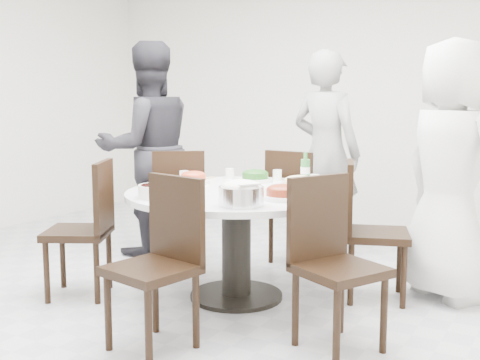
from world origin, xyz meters
The scene contains 22 objects.
floor centered at (0.00, 0.00, 0.00)m, with size 6.00×6.00×0.01m, color #BABABF.
wall_back centered at (0.00, 3.00, 1.40)m, with size 6.00×0.01×2.80m, color white.
dining_table centered at (0.27, 0.23, 0.38)m, with size 1.50×1.50×0.75m, color white.
chair_ne centered at (1.12, 0.69, 0.47)m, with size 0.42×0.42×0.95m, color black.
chair_n centered at (0.26, 1.30, 0.47)m, with size 0.42×0.42×0.95m, color black.
chair_nw centered at (-0.65, 0.83, 0.47)m, with size 0.42×0.42×0.95m, color black.
chair_sw centered at (-0.70, -0.28, 0.47)m, with size 0.42×0.42×0.95m, color black.
chair_s centered at (0.30, -0.74, 0.47)m, with size 0.42×0.42×0.95m, color black.
chair_se centered at (1.20, -0.23, 0.47)m, with size 0.42×0.42×0.95m, color black.
diner_right centered at (1.53, 0.98, 0.89)m, with size 0.87×0.56×1.78m, color silver.
diner_middle centered at (0.34, 1.65, 0.89)m, with size 0.65×0.43×1.78m, color black.
diner_left centered at (-1.01, 0.89, 0.93)m, with size 0.90×0.70×1.86m, color black.
dish_greens centered at (0.17, 0.69, 0.78)m, with size 0.25×0.25×0.07m, color white.
dish_pale centered at (0.62, 0.51, 0.79)m, with size 0.28×0.28×0.08m, color white.
dish_orange centered at (-0.18, 0.38, 0.78)m, with size 0.24×0.24×0.06m, color white.
dish_redbrown centered at (0.69, 0.09, 0.78)m, with size 0.27×0.27×0.07m, color white.
dish_tofu centered at (-0.16, 0.05, 0.79)m, with size 0.28×0.28×0.07m, color white.
rice_bowl centered at (0.57, -0.23, 0.81)m, with size 0.27×0.27×0.11m, color silver.
soup_bowl centered at (-0.02, -0.24, 0.79)m, with size 0.27×0.27×0.08m, color white.
beverage_bottle centered at (0.55, 0.76, 0.87)m, with size 0.07×0.07×0.23m, color #307836.
tea_cups centered at (0.31, 0.86, 0.79)m, with size 0.07×0.07×0.08m, color white.
chopsticks centered at (0.24, 0.92, 0.76)m, with size 0.24×0.04×0.01m, color tan, non-canonical shape.
Camera 1 is at (2.31, -3.24, 1.39)m, focal length 45.00 mm.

